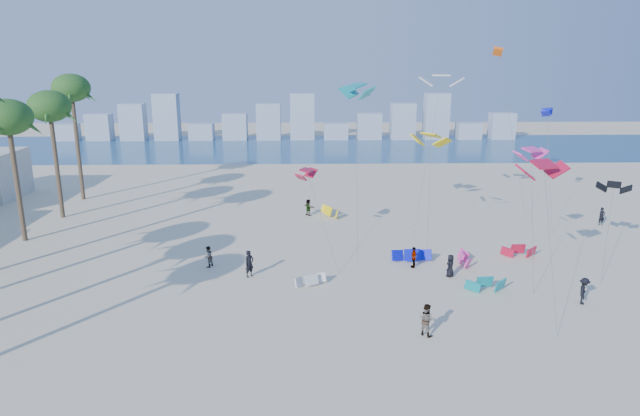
{
  "coord_description": "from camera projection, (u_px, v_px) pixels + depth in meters",
  "views": [
    {
      "loc": [
        2.06,
        -21.48,
        14.58
      ],
      "look_at": [
        3.0,
        16.0,
        4.5
      ],
      "focal_mm": 31.33,
      "sensor_mm": 36.0,
      "label": 1
    }
  ],
  "objects": [
    {
      "name": "kitesurfer_near",
      "position": [
        249.0,
        264.0,
        38.27
      ],
      "size": [
        0.81,
        0.81,
        1.9
      ],
      "primitive_type": "imported",
      "rotation": [
        0.0,
        0.0,
        0.77
      ],
      "color": "black",
      "rests_on": "ground"
    },
    {
      "name": "flying_kites",
      "position": [
        453.0,
        109.0,
        42.8
      ],
      "size": [
        24.11,
        29.65,
        16.12
      ],
      "color": "red",
      "rests_on": "ground"
    },
    {
      "name": "distant_skyline",
      "position": [
        288.0,
        123.0,
        102.8
      ],
      "size": [
        85.0,
        3.0,
        8.4
      ],
      "color": "#9EADBF",
      "rests_on": "ground"
    },
    {
      "name": "ocean",
      "position": [
        294.0,
        148.0,
        93.98
      ],
      "size": [
        220.0,
        220.0,
        0.0
      ],
      "primitive_type": "plane",
      "color": "navy",
      "rests_on": "ground"
    },
    {
      "name": "kitesurfer_mid",
      "position": [
        426.0,
        320.0,
        30.18
      ],
      "size": [
        1.11,
        1.11,
        1.82
      ],
      "primitive_type": "imported",
      "rotation": [
        0.0,
        0.0,
        2.36
      ],
      "color": "gray",
      "rests_on": "ground"
    },
    {
      "name": "ground",
      "position": [
        261.0,
        402.0,
        24.47
      ],
      "size": [
        220.0,
        220.0,
        0.0
      ],
      "primitive_type": "plane",
      "color": "beige",
      "rests_on": "ground"
    },
    {
      "name": "grounded_kites",
      "position": [
        418.0,
        252.0,
        42.12
      ],
      "size": [
        18.54,
        19.71,
        0.96
      ],
      "color": "silver",
      "rests_on": "ground"
    },
    {
      "name": "kitesurfers_far",
      "position": [
        410.0,
        246.0,
        42.36
      ],
      "size": [
        34.48,
        21.77,
        1.69
      ],
      "color": "black",
      "rests_on": "ground"
    }
  ]
}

